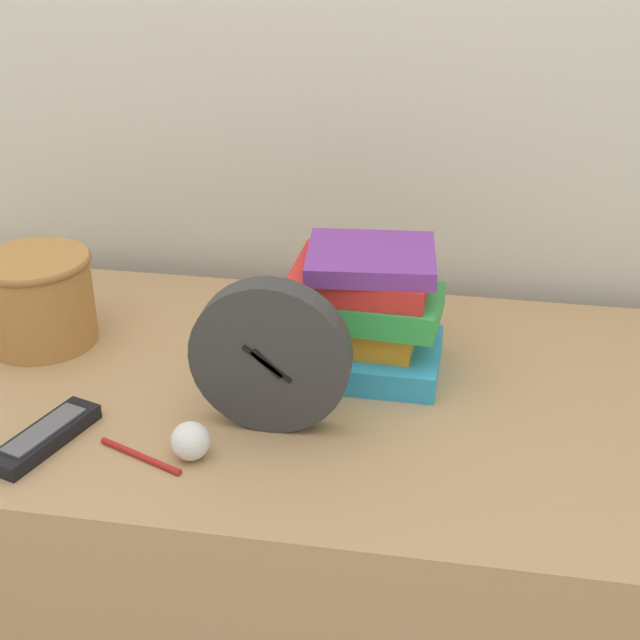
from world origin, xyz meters
TOP-DOWN VIEW (x-y plane):
  - desk at (0.00, 0.33)m, footprint 1.39×0.65m
  - desk_clock at (0.02, 0.22)m, footprint 0.21×0.04m
  - book_stack at (0.12, 0.39)m, footprint 0.22×0.18m
  - basket at (-0.38, 0.39)m, footprint 0.17×0.17m
  - tv_remote at (-0.26, 0.13)m, footprint 0.09×0.17m
  - crumpled_paper_ball at (-0.06, 0.13)m, footprint 0.05×0.05m
  - pen at (-0.13, 0.12)m, footprint 0.12×0.06m

SIDE VIEW (x-z plane):
  - desk at x=0.00m, z-range 0.00..0.74m
  - pen at x=-0.13m, z-range 0.74..0.74m
  - tv_remote at x=-0.26m, z-range 0.73..0.76m
  - crumpled_paper_ball at x=-0.06m, z-range 0.74..0.78m
  - basket at x=-0.38m, z-range 0.74..0.88m
  - book_stack at x=0.12m, z-range 0.73..0.92m
  - desk_clock at x=0.02m, z-range 0.74..0.94m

